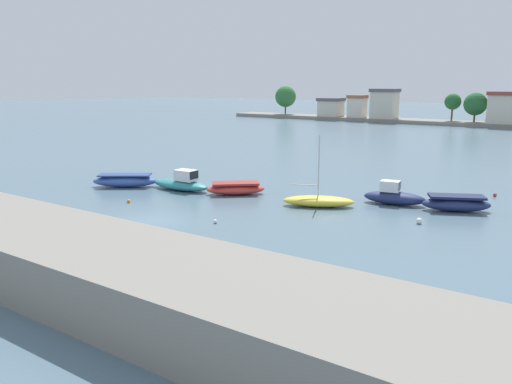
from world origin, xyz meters
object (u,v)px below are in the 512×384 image
Objects in this scene: mooring_buoy_4 at (419,221)px; moored_boat_3 at (318,201)px; moored_boat_0 at (125,181)px; mooring_buoy_2 at (495,195)px; moored_boat_2 at (236,189)px; moored_boat_1 at (182,183)px; moored_boat_5 at (456,204)px; mooring_buoy_3 at (129,201)px; mooring_buoy_1 at (215,221)px; moored_boat_4 at (394,196)px.

moored_boat_3 is at bearing 176.19° from mooring_buoy_4.
mooring_buoy_2 is (26.58, 13.58, -0.38)m from moored_boat_0.
moored_boat_1 is at bearing 154.32° from moored_boat_2.
moored_boat_5 reaches higher than moored_boat_0.
moored_boat_5 is at bearing 28.38° from mooring_buoy_3.
moored_boat_5 is 4.80m from mooring_buoy_4.
mooring_buoy_2 reaches higher than mooring_buoy_3.
moored_boat_2 is 18.21× the size of mooring_buoy_1.
mooring_buoy_2 is at bearing 40.70° from moored_boat_4.
moored_boat_4 is 13.59m from mooring_buoy_1.
moored_boat_4 is 19.40m from mooring_buoy_3.
moored_boat_5 is at bearing -19.20° from moored_boat_0.
moored_boat_2 reaches higher than mooring_buoy_1.
moored_boat_5 is at bearing -102.31° from mooring_buoy_2.
moored_boat_0 is 0.98× the size of moored_boat_1.
mooring_buoy_2 is at bearing -8.20° from moored_boat_2.
moored_boat_0 is 24.24m from mooring_buoy_4.
mooring_buoy_1 is at bearing -139.86° from moored_boat_3.
moored_boat_2 is 8.53m from mooring_buoy_1.
mooring_buoy_2 is 27.96m from mooring_buoy_3.
mooring_buoy_1 is 1.02× the size of mooring_buoy_3.
mooring_buoy_3 is at bearing -176.92° from moored_boat_3.
moored_boat_2 is at bearing 118.04° from mooring_buoy_1.
moored_boat_4 is at bearing -129.34° from mooring_buoy_2.
mooring_buoy_3 is (-8.78, 0.75, -0.00)m from mooring_buoy_1.
moored_boat_2 is 16.18× the size of mooring_buoy_2.
moored_boat_4 is (16.12, 5.01, 0.02)m from moored_boat_1.
moored_boat_4 is at bearing 56.62° from mooring_buoy_1.
mooring_buoy_4 is at bearing -41.64° from moored_boat_2.
mooring_buoy_3 is (-21.86, -17.43, -0.02)m from mooring_buoy_2.
moored_boat_4 is at bearing 33.08° from mooring_buoy_3.
moored_boat_1 is 14.75× the size of mooring_buoy_4.
moored_boat_3 reaches higher than moored_boat_0.
mooring_buoy_1 is (-3.28, -7.63, -0.27)m from moored_boat_3.
mooring_buoy_3 is at bearing -156.88° from moored_boat_4.
moored_boat_5 reaches higher than mooring_buoy_3.
moored_boat_1 is (4.85, 1.73, 0.04)m from moored_boat_0.
mooring_buoy_1 reaches higher than mooring_buoy_3.
mooring_buoy_1 is 12.79m from mooring_buoy_4.
mooring_buoy_1 is at bearing -160.45° from moored_boat_5.
moored_boat_1 is at bearing 169.35° from moored_boat_5.
mooring_buoy_3 is at bearing 175.12° from mooring_buoy_1.
moored_boat_4 is 18.42× the size of mooring_buoy_3.
moored_boat_3 is (7.28, 0.11, -0.06)m from moored_boat_2.
moored_boat_4 reaches higher than moored_boat_2.
moored_boat_3 is 14.11× the size of mooring_buoy_4.
moored_boat_2 is at bearing 54.84° from mooring_buoy_3.
mooring_buoy_2 is (17.09, 10.66, -0.31)m from moored_boat_2.
mooring_buoy_2 is (21.73, 11.86, -0.42)m from moored_boat_1.
mooring_buoy_4 reaches higher than mooring_buoy_1.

